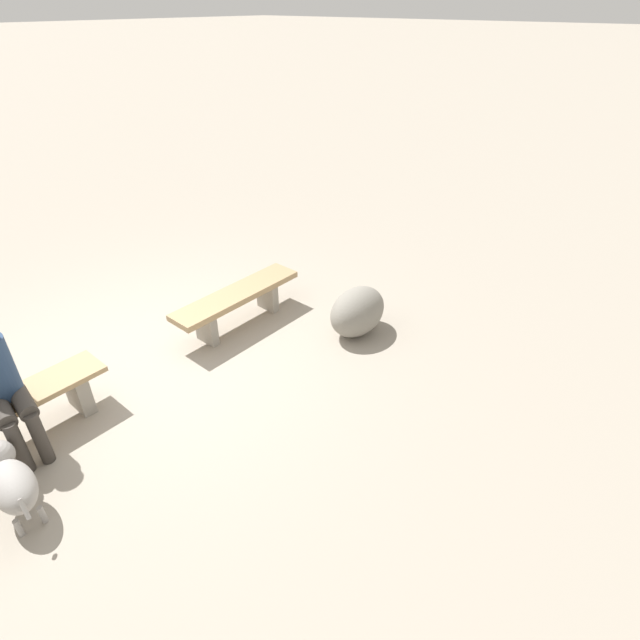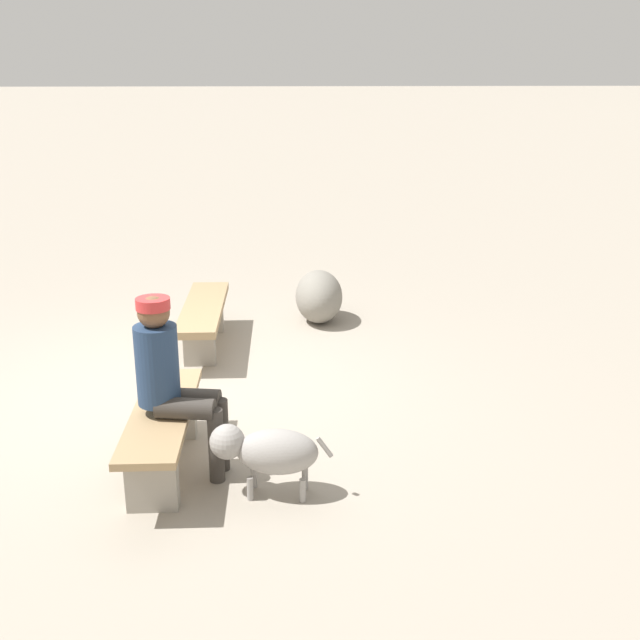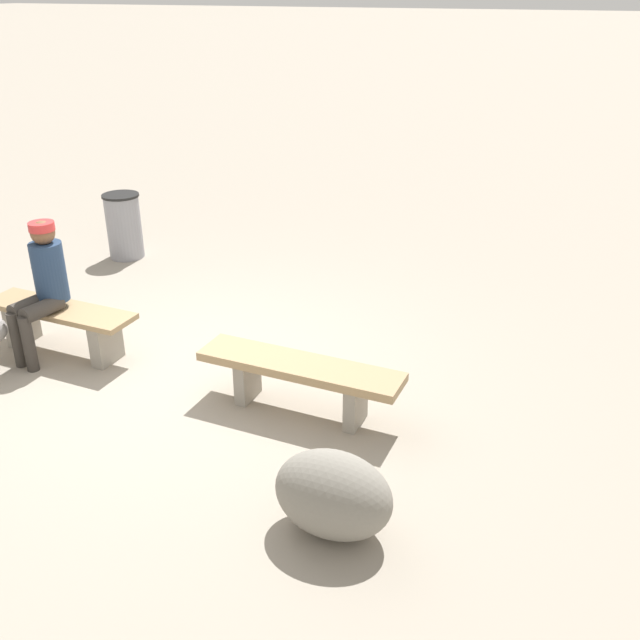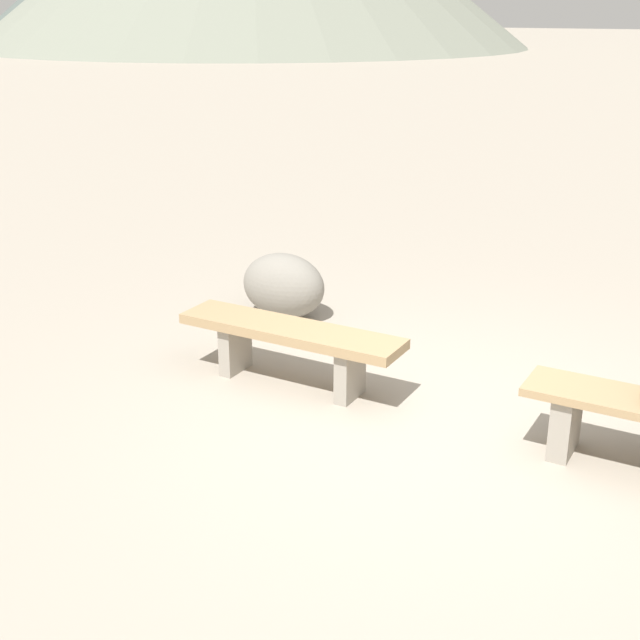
% 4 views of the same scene
% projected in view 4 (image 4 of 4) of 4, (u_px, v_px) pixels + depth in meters
% --- Properties ---
extents(ground, '(210.00, 210.00, 0.06)m').
position_uv_depth(ground, '(432.00, 434.00, 5.58)').
color(ground, '#9E9384').
extents(bench_left, '(1.72, 0.41, 0.46)m').
position_uv_depth(bench_left, '(290.00, 340.00, 6.13)').
color(bench_left, gray).
rests_on(bench_left, ground).
extents(boulder, '(0.79, 0.54, 0.58)m').
position_uv_depth(boulder, '(284.00, 286.00, 7.51)').
color(boulder, gray).
rests_on(boulder, ground).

